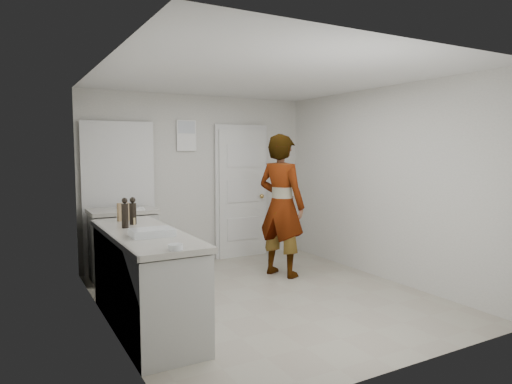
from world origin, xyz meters
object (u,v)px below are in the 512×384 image
spice_jar (134,221)px  baking_dish (152,233)px  oil_cruet_a (133,211)px  oil_cruet_b (125,214)px  egg_bowl (175,247)px  cake_mix_box (123,212)px  person (281,205)px

spice_jar → baking_dish: bearing=-91.3°
oil_cruet_a → baking_dish: size_ratio=0.75×
oil_cruet_b → baking_dish: (0.11, -0.54, -0.11)m
oil_cruet_b → egg_bowl: oil_cruet_b is taller
baking_dish → oil_cruet_b: bearing=101.6°
cake_mix_box → egg_bowl: size_ratio=1.68×
cake_mix_box → baking_dish: bearing=-96.4°
egg_bowl → spice_jar: bearing=89.1°
cake_mix_box → oil_cruet_b: bearing=-108.4°
oil_cruet_a → egg_bowl: bearing=-90.8°
spice_jar → person: bearing=12.1°
spice_jar → oil_cruet_a: oil_cruet_a is taller
person → baking_dish: bearing=95.7°
baking_dish → cake_mix_box: bearing=91.1°
cake_mix_box → spice_jar: (0.04, -0.30, -0.06)m
oil_cruet_b → baking_dish: bearing=-78.4°
person → cake_mix_box: (-2.12, -0.15, 0.07)m
baking_dish → egg_bowl: baking_dish is taller
oil_cruet_a → baking_dish: (-0.01, -0.72, -0.10)m
person → oil_cruet_b: bearing=82.5°
cake_mix_box → oil_cruet_a: size_ratio=0.69×
oil_cruet_a → oil_cruet_b: bearing=-123.8°
oil_cruet_a → egg_bowl: (-0.02, -1.37, -0.11)m
baking_dish → egg_bowl: 0.65m
person → oil_cruet_b: size_ratio=6.32×
person → baking_dish: 2.40m
oil_cruet_a → oil_cruet_b: oil_cruet_b is taller
egg_bowl → baking_dish: bearing=89.5°
spice_jar → egg_bowl: spice_jar is taller
baking_dish → spice_jar: bearing=88.7°
person → oil_cruet_a: bearing=78.5°
cake_mix_box → egg_bowl: bearing=-97.0°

